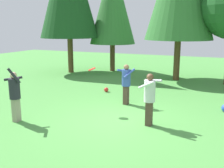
% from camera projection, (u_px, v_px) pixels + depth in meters
% --- Properties ---
extents(ground_plane, '(40.00, 40.00, 0.00)m').
position_uv_depth(ground_plane, '(118.00, 120.00, 8.62)').
color(ground_plane, '#4C9342').
extents(person_thrower, '(0.67, 0.67, 1.78)m').
position_uv_depth(person_thrower, '(15.00, 92.00, 8.31)').
color(person_thrower, gray).
rests_on(person_thrower, ground_plane).
extents(person_catcher, '(0.69, 0.71, 1.57)m').
position_uv_depth(person_catcher, '(126.00, 81.00, 10.18)').
color(person_catcher, '#4C382D').
rests_on(person_catcher, ground_plane).
extents(person_bystander, '(0.66, 0.60, 1.62)m').
position_uv_depth(person_bystander, '(150.00, 95.00, 7.97)').
color(person_bystander, '#4C382D').
rests_on(person_bystander, ground_plane).
extents(frisbee, '(0.35, 0.35, 0.13)m').
position_uv_depth(frisbee, '(92.00, 69.00, 9.26)').
color(frisbee, red).
extents(ball_red, '(0.21, 0.21, 0.21)m').
position_uv_depth(ball_red, '(106.00, 90.00, 12.29)').
color(ball_red, red).
rests_on(ball_red, ground_plane).
extents(tree_left, '(3.02, 3.02, 7.22)m').
position_uv_depth(tree_left, '(112.00, 2.00, 17.13)').
color(tree_left, brown).
rests_on(tree_left, ground_plane).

